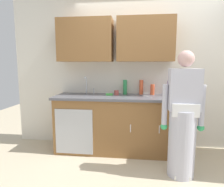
% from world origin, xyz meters
% --- Properties ---
extents(ground_plane, '(9.00, 9.00, 0.00)m').
position_xyz_m(ground_plane, '(0.00, 0.00, 0.00)').
color(ground_plane, beige).
extents(kitchen_wall_with_uppers, '(4.80, 0.44, 2.70)m').
position_xyz_m(kitchen_wall_with_uppers, '(-0.14, 0.99, 1.48)').
color(kitchen_wall_with_uppers, silver).
rests_on(kitchen_wall_with_uppers, ground).
extents(counter_cabinet, '(1.90, 0.62, 0.90)m').
position_xyz_m(counter_cabinet, '(-0.55, 0.70, 0.45)').
color(counter_cabinet, brown).
rests_on(counter_cabinet, ground).
extents(countertop, '(1.96, 0.66, 0.04)m').
position_xyz_m(countertop, '(-0.55, 0.70, 0.92)').
color(countertop, '#595960').
rests_on(countertop, counter_cabinet).
extents(sink, '(0.50, 0.36, 0.35)m').
position_xyz_m(sink, '(-1.01, 0.71, 0.93)').
color(sink, '#B7BABF').
rests_on(sink, counter_cabinet).
extents(person_at_sink, '(0.55, 0.34, 1.62)m').
position_xyz_m(person_at_sink, '(0.41, 0.03, 0.69)').
color(person_at_sink, white).
rests_on(person_at_sink, ground).
extents(bottle_water_tall, '(0.08, 0.08, 0.24)m').
position_xyz_m(bottle_water_tall, '(0.37, 0.85, 1.06)').
color(bottle_water_tall, '#66388C').
rests_on(bottle_water_tall, countertop).
extents(bottle_water_short, '(0.07, 0.07, 0.18)m').
position_xyz_m(bottle_water_short, '(0.09, 0.90, 1.03)').
color(bottle_water_short, '#E05933').
rests_on(bottle_water_short, countertop).
extents(bottle_dish_liquid, '(0.06, 0.06, 0.25)m').
position_xyz_m(bottle_dish_liquid, '(-0.10, 0.93, 1.06)').
color(bottle_dish_liquid, '#E05933').
rests_on(bottle_dish_liquid, countertop).
extents(bottle_soap, '(0.07, 0.07, 0.25)m').
position_xyz_m(bottle_soap, '(-0.38, 0.89, 1.07)').
color(bottle_soap, '#2D8C4C').
rests_on(bottle_soap, countertop).
extents(cup_by_sink, '(0.08, 0.08, 0.08)m').
position_xyz_m(cup_by_sink, '(-0.52, 0.79, 0.98)').
color(cup_by_sink, '#B24C47').
rests_on(cup_by_sink, countertop).
extents(knife_on_counter, '(0.15, 0.21, 0.01)m').
position_xyz_m(knife_on_counter, '(-0.01, 0.67, 0.94)').
color(knife_on_counter, silver).
rests_on(knife_on_counter, countertop).
extents(sponge, '(0.11, 0.07, 0.03)m').
position_xyz_m(sponge, '(-0.63, 0.76, 0.96)').
color(sponge, '#4CBF4C').
rests_on(sponge, countertop).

